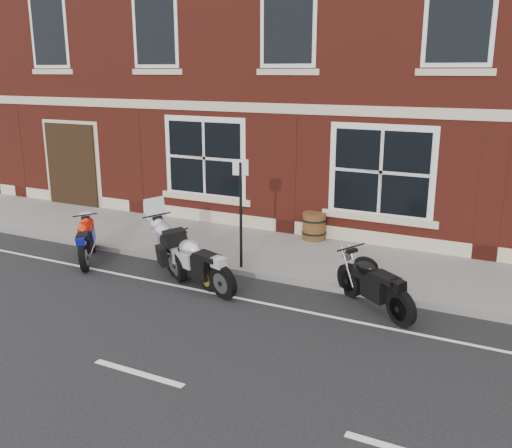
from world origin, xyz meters
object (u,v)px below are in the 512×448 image
object	(u,v)px
moto_sport_silver	(199,261)
parking_sign	(241,206)
barrel_planter	(314,226)
moto_touring_silver	(169,242)
moto_sport_red	(88,239)
moto_naked_black	(374,280)
moto_sport_black	(193,259)

from	to	relation	value
moto_sport_silver	parking_sign	bearing A→B (deg)	3.84
barrel_planter	moto_touring_silver	bearing A→B (deg)	-124.07
barrel_planter	parking_sign	size ratio (longest dim) A/B	0.29
moto_touring_silver	moto_sport_red	world-z (taller)	moto_touring_silver
moto_sport_silver	moto_naked_black	size ratio (longest dim) A/B	1.16
moto_sport_silver	parking_sign	world-z (taller)	parking_sign
moto_sport_silver	parking_sign	size ratio (longest dim) A/B	0.89
moto_touring_silver	barrel_planter	xyz separation A→B (m)	(2.20, 3.25, -0.15)
moto_sport_black	parking_sign	xyz separation A→B (m)	(0.66, 0.93, 1.02)
moto_sport_black	parking_sign	size ratio (longest dim) A/B	0.71
parking_sign	moto_sport_silver	bearing A→B (deg)	-122.76
moto_sport_silver	moto_sport_red	bearing A→B (deg)	105.41
barrel_planter	parking_sign	xyz separation A→B (m)	(-0.64, -2.75, 1.04)
moto_touring_silver	moto_sport_red	size ratio (longest dim) A/B	1.09
moto_sport_red	moto_sport_black	size ratio (longest dim) A/B	0.99
moto_sport_red	barrel_planter	size ratio (longest dim) A/B	2.42
moto_sport_red	parking_sign	world-z (taller)	parking_sign
moto_touring_silver	moto_naked_black	bearing A→B (deg)	-51.47
moto_sport_red	moto_naked_black	size ratio (longest dim) A/B	0.92
parking_sign	barrel_planter	bearing A→B (deg)	60.24
moto_touring_silver	parking_sign	distance (m)	1.87
moto_touring_silver	moto_naked_black	world-z (taller)	moto_touring_silver
moto_naked_black	barrel_planter	size ratio (longest dim) A/B	2.64
parking_sign	moto_sport_black	bearing A→B (deg)	-142.33
moto_touring_silver	moto_sport_black	distance (m)	1.00
moto_naked_black	barrel_planter	world-z (taller)	moto_naked_black
moto_sport_red	moto_naked_black	xyz separation A→B (m)	(6.73, 0.29, 0.04)
moto_touring_silver	parking_sign	bearing A→B (deg)	-31.88
barrel_planter	moto_naked_black	bearing A→B (deg)	-53.29
moto_naked_black	parking_sign	distance (m)	3.37
moto_touring_silver	barrel_planter	world-z (taller)	moto_touring_silver
moto_touring_silver	moto_sport_red	bearing A→B (deg)	142.35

